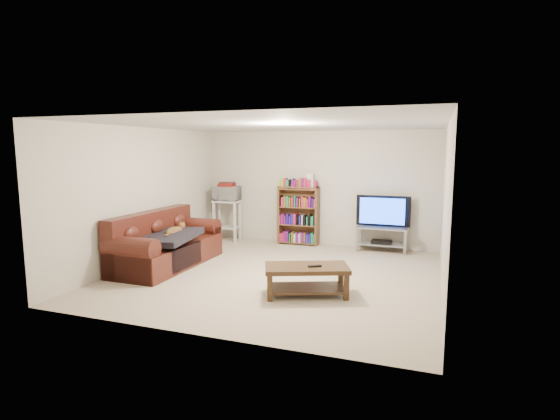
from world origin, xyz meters
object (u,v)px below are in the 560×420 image
at_px(bookshelf, 298,215).
at_px(tv_stand, 382,235).
at_px(sofa, 164,247).
at_px(coffee_table, 307,275).

bearing_deg(bookshelf, tv_stand, -2.97).
height_order(tv_stand, bookshelf, bookshelf).
height_order(sofa, coffee_table, sofa).
xyz_separation_m(coffee_table, tv_stand, (0.67, 3.04, 0.04)).
height_order(sofa, bookshelf, bookshelf).
relative_size(sofa, coffee_table, 1.72).
distance_m(sofa, tv_stand, 4.19).
xyz_separation_m(sofa, bookshelf, (1.70, 2.43, 0.31)).
xyz_separation_m(sofa, coffee_table, (2.79, -0.67, -0.04)).
xyz_separation_m(coffee_table, bookshelf, (-1.09, 3.10, 0.35)).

